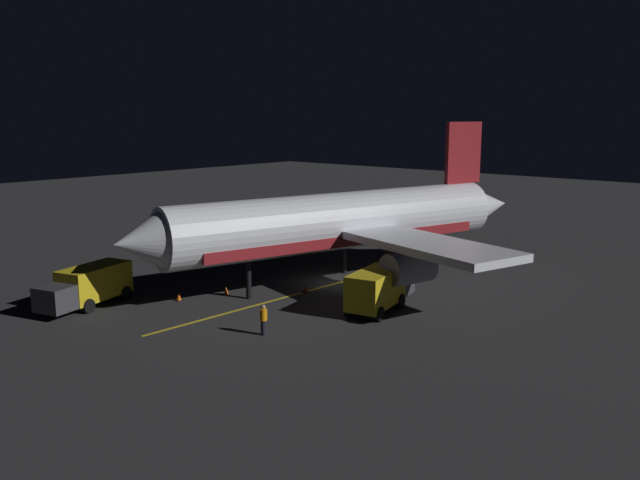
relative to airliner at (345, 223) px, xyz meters
name	(u,v)px	position (x,y,z in m)	size (l,w,h in m)	color
ground_plane	(338,285)	(0.15, 0.53, -4.50)	(180.00, 180.00, 0.20)	#29292A
apron_guide_stripe	(298,294)	(0.42, 4.53, -4.40)	(0.24, 24.42, 0.01)	gold
airliner	(345,223)	(0.00, 0.00, 0.00)	(28.52, 33.36, 11.50)	silver
baggage_truck	(88,287)	(8.44, 15.52, -3.09)	(3.75, 6.89, 2.54)	gold
catering_truck	(379,289)	(-6.00, 3.96, -3.06)	(3.39, 6.79, 2.61)	gold
ground_crew_worker	(264,320)	(-4.03, 12.16, -3.51)	(0.40, 0.40, 1.74)	black
traffic_cone_near_left	(179,297)	(5.24, 10.89, -4.15)	(0.50, 0.50, 0.55)	#EA590F
traffic_cone_near_right	(226,291)	(4.01, 7.86, -4.15)	(0.50, 0.50, 0.55)	#EA590F
traffic_cone_under_wing	(306,288)	(0.33, 3.80, -4.15)	(0.50, 0.50, 0.55)	#EA590F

